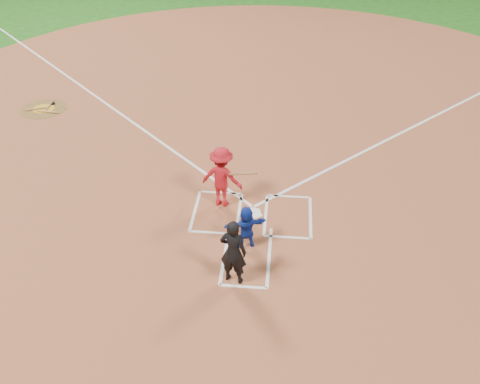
# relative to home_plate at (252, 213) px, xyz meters

# --- Properties ---
(ground) EXTENTS (120.00, 120.00, 0.00)m
(ground) POSITION_rel_home_plate_xyz_m (0.00, 0.00, -0.02)
(ground) COLOR #1A5415
(ground) RESTS_ON ground
(home_plate_dirt) EXTENTS (28.00, 28.00, 0.01)m
(home_plate_dirt) POSITION_rel_home_plate_xyz_m (0.00, 6.00, -0.01)
(home_plate_dirt) COLOR brown
(home_plate_dirt) RESTS_ON ground
(home_plate) EXTENTS (0.60, 0.60, 0.02)m
(home_plate) POSITION_rel_home_plate_xyz_m (0.00, 0.00, 0.00)
(home_plate) COLOR white
(home_plate) RESTS_ON home_plate_dirt
(on_deck_circle) EXTENTS (1.70, 1.70, 0.01)m
(on_deck_circle) POSITION_rel_home_plate_xyz_m (-8.26, 5.70, -0.00)
(on_deck_circle) COLOR brown
(on_deck_circle) RESTS_ON home_plate_dirt
(on_deck_logo) EXTENTS (0.80, 0.80, 0.00)m
(on_deck_logo) POSITION_rel_home_plate_xyz_m (-8.26, 5.70, 0.00)
(on_deck_logo) COLOR #C39317
(on_deck_logo) RESTS_ON on_deck_circle
(on_deck_bat_a) EXTENTS (0.12, 0.84, 0.06)m
(on_deck_bat_a) POSITION_rel_home_plate_xyz_m (-8.11, 5.95, 0.03)
(on_deck_bat_a) COLOR #9B6539
(on_deck_bat_a) RESTS_ON on_deck_circle
(on_deck_bat_b) EXTENTS (0.80, 0.39, 0.06)m
(on_deck_bat_b) POSITION_rel_home_plate_xyz_m (-8.46, 5.60, 0.03)
(on_deck_bat_b) COLOR olive
(on_deck_bat_b) RESTS_ON on_deck_circle
(on_deck_bat_c) EXTENTS (0.84, 0.14, 0.06)m
(on_deck_bat_c) POSITION_rel_home_plate_xyz_m (-7.96, 5.40, 0.03)
(on_deck_bat_c) COLOR #A9763E
(on_deck_bat_c) RESTS_ON on_deck_circle
(bat_weight_donut) EXTENTS (0.19, 0.19, 0.05)m
(bat_weight_donut) POSITION_rel_home_plate_xyz_m (-8.06, 6.10, 0.03)
(bat_weight_donut) COLOR black
(bat_weight_donut) RESTS_ON on_deck_circle
(catcher) EXTENTS (1.15, 0.73, 1.18)m
(catcher) POSITION_rel_home_plate_xyz_m (-0.05, -1.34, 0.58)
(catcher) COLOR #132E9F
(catcher) RESTS_ON home_plate_dirt
(umpire) EXTENTS (0.71, 0.55, 1.73)m
(umpire) POSITION_rel_home_plate_xyz_m (-0.25, -2.59, 0.86)
(umpire) COLOR black
(umpire) RESTS_ON home_plate_dirt
(chalk_markings) EXTENTS (28.35, 17.32, 0.01)m
(chalk_markings) POSITION_rel_home_plate_xyz_m (0.00, 5.29, -0.01)
(chalk_markings) COLOR white
(chalk_markings) RESTS_ON home_plate_dirt
(batter_at_plate) EXTENTS (1.60, 0.89, 1.78)m
(batter_at_plate) POSITION_rel_home_plate_xyz_m (-0.87, 0.39, 0.88)
(batter_at_plate) COLOR #B4141E
(batter_at_plate) RESTS_ON home_plate_dirt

